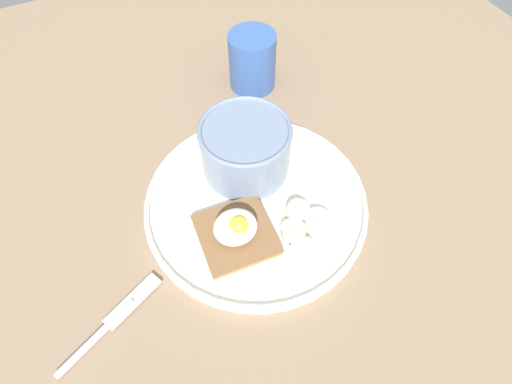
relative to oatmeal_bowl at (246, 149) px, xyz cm
name	(u,v)px	position (x,y,z in cm)	size (l,w,h in cm)	color
ground_plane	(256,209)	(1.19, 5.43, -5.65)	(120.00, 120.00, 2.00)	#7B644D
plate	(256,202)	(1.19, 5.43, -3.86)	(27.68, 27.68, 1.60)	silver
oatmeal_bowl	(246,149)	(0.00, 0.00, 0.00)	(11.36, 11.36, 7.27)	slate
toast_slice	(236,235)	(5.46, 8.92, -3.06)	(9.01, 9.01, 1.06)	brown
poached_egg	(236,227)	(5.42, 8.99, -1.13)	(5.04, 4.58, 3.33)	white
banana_slice_front	(293,231)	(-0.73, 11.42, -2.92)	(3.85, 3.95, 1.76)	beige
banana_slice_left	(303,250)	(-0.54, 14.03, -3.07)	(3.69, 3.62, 1.37)	#F6F0C6
banana_slice_back	(319,222)	(-4.04, 11.72, -3.00)	(4.42, 4.34, 1.51)	beige
banana_slice_right	(298,211)	(-2.44, 9.38, -2.87)	(2.81, 3.01, 1.81)	beige
coffee_mug	(252,61)	(-8.22, -15.19, -0.24)	(7.00, 7.00, 8.61)	#335393
knife	(110,324)	(21.49, 12.13, -4.25)	(12.55, 6.63, 0.80)	silver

